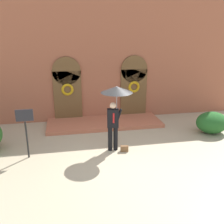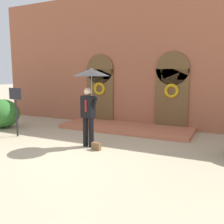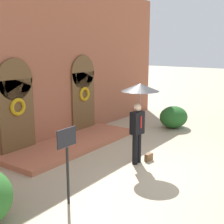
% 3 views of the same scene
% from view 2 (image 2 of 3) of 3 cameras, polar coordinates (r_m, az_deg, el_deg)
% --- Properties ---
extents(ground_plane, '(80.00, 80.00, 0.00)m').
position_cam_2_polar(ground_plane, '(7.34, -6.36, -8.81)').
color(ground_plane, tan).
extents(building_facade, '(14.00, 2.30, 5.60)m').
position_cam_2_polar(building_facade, '(10.75, 5.50, 11.20)').
color(building_facade, '#9E563D').
rests_on(building_facade, ground).
extents(person_with_umbrella, '(1.10, 1.10, 2.36)m').
position_cam_2_polar(person_with_umbrella, '(7.38, -4.93, 6.41)').
color(person_with_umbrella, black).
rests_on(person_with_umbrella, ground).
extents(handbag, '(0.30, 0.16, 0.22)m').
position_cam_2_polar(handbag, '(7.36, -3.63, -7.83)').
color(handbag, brown).
rests_on(handbag, ground).
extents(sign_post, '(0.56, 0.06, 1.72)m').
position_cam_2_polar(sign_post, '(9.36, -21.12, 1.74)').
color(sign_post, black).
rests_on(sign_post, ground).
extents(shrub_left, '(1.44, 1.36, 1.17)m').
position_cam_2_polar(shrub_left, '(11.23, -23.83, -0.32)').
color(shrub_left, '#2D6B28').
rests_on(shrub_left, ground).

